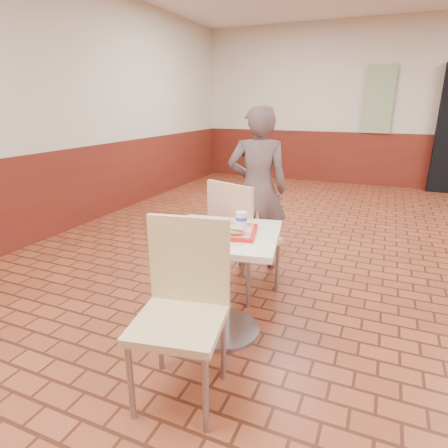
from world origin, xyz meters
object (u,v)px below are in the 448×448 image
at_px(chair_main_back, 239,234).
at_px(serving_tray, 224,231).
at_px(ring_donut, 218,223).
at_px(paper_cup, 241,219).
at_px(long_john_donut, 232,231).
at_px(main_table, 224,267).
at_px(chair_main_front, 183,301).
at_px(customer, 257,190).

relative_size(chair_main_back, serving_tray, 2.37).
height_order(ring_donut, paper_cup, paper_cup).
bearing_deg(serving_tray, long_john_donut, -39.52).
distance_m(main_table, long_john_donut, 0.31).
height_order(chair_main_front, paper_cup, chair_main_front).
height_order(main_table, paper_cup, paper_cup).
bearing_deg(long_john_donut, chair_main_front, -98.05).
height_order(main_table, chair_main_back, chair_main_back).
bearing_deg(paper_cup, long_john_donut, -87.78).
xyz_separation_m(main_table, customer, (-0.16, 1.17, 0.27)).
height_order(customer, serving_tray, customer).
bearing_deg(serving_tray, chair_main_front, -88.56).
bearing_deg(ring_donut, customer, 94.59).
bearing_deg(long_john_donut, ring_donut, 140.74).
bearing_deg(chair_main_front, customer, 85.06).
bearing_deg(ring_donut, chair_main_front, -82.36).
bearing_deg(chair_main_front, main_table, 80.79).
bearing_deg(main_table, customer, 97.82).
relative_size(serving_tray, long_john_donut, 2.52).
distance_m(main_table, serving_tray, 0.25).
height_order(customer, ring_donut, customer).
xyz_separation_m(main_table, paper_cup, (0.08, 0.11, 0.32)).
relative_size(chair_main_front, paper_cup, 10.15).
height_order(chair_main_back, paper_cup, chair_main_back).
height_order(main_table, chair_main_front, chair_main_front).
height_order(main_table, ring_donut, ring_donut).
height_order(chair_main_back, serving_tray, chair_main_back).
bearing_deg(ring_donut, paper_cup, 17.33).
bearing_deg(customer, chair_main_front, 77.47).
bearing_deg(customer, serving_tray, 79.58).
bearing_deg(main_table, chair_main_back, 100.17).
distance_m(main_table, chair_main_front, 0.59).
bearing_deg(ring_donut, chair_main_back, 93.08).
bearing_deg(long_john_donut, main_table, 140.48).
height_order(serving_tray, paper_cup, paper_cup).
relative_size(main_table, chair_main_back, 0.76).
distance_m(serving_tray, ring_donut, 0.10).
bearing_deg(chair_main_front, serving_tray, 80.79).
relative_size(customer, paper_cup, 15.96).
distance_m(customer, ring_donut, 1.12).
relative_size(customer, ring_donut, 13.60).
relative_size(chair_main_back, customer, 0.63).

